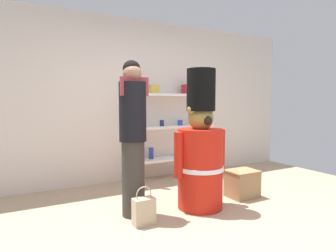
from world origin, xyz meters
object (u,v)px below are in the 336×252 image
at_px(teddy_bear_guard, 200,153).
at_px(person_shopper, 133,134).
at_px(display_crate, 242,184).
at_px(shopping_bag, 144,211).
at_px(merchandise_shelf, 172,124).

relative_size(teddy_bear_guard, person_shopper, 0.96).
relative_size(teddy_bear_guard, display_crate, 4.16).
distance_m(shopping_bag, display_crate, 1.53).
xyz_separation_m(merchandise_shelf, person_shopper, (-1.19, -1.26, 0.01)).
xyz_separation_m(person_shopper, display_crate, (1.52, -0.10, -0.73)).
distance_m(merchandise_shelf, person_shopper, 1.74).
bearing_deg(merchandise_shelf, display_crate, -76.62).
height_order(teddy_bear_guard, person_shopper, person_shopper).
bearing_deg(shopping_bag, person_shopper, 90.07).
xyz_separation_m(merchandise_shelf, display_crate, (0.32, -1.37, -0.73)).
bearing_deg(merchandise_shelf, person_shopper, -133.40).
distance_m(teddy_bear_guard, display_crate, 0.87).
xyz_separation_m(shopping_bag, display_crate, (1.52, 0.19, 0.03)).
distance_m(teddy_bear_guard, shopping_bag, 0.96).
relative_size(merchandise_shelf, person_shopper, 1.03).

